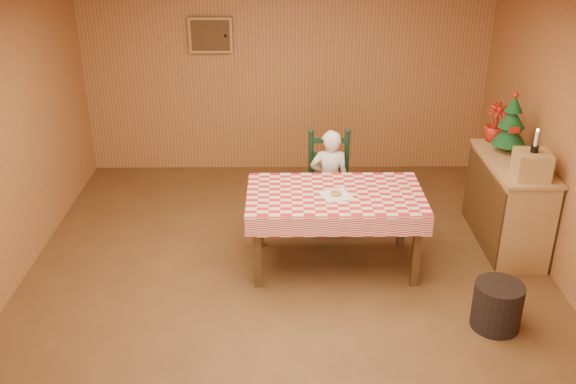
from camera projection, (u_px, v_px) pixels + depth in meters
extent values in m
plane|color=brown|center=(288.00, 297.00, 5.77)|extent=(6.00, 6.00, 0.00)
cube|color=#AD723E|center=(286.00, 70.00, 7.93)|extent=(5.00, 0.10, 2.60)
cube|color=tan|center=(211.00, 35.00, 7.68)|extent=(0.52, 0.08, 0.42)
cube|color=#4F3115|center=(210.00, 36.00, 7.64)|extent=(0.46, 0.02, 0.36)
sphere|color=black|center=(225.00, 36.00, 7.63)|extent=(0.04, 0.04, 0.04)
cube|color=#4F3115|center=(335.00, 198.00, 5.98)|extent=(1.60, 0.90, 0.06)
cube|color=#4F3115|center=(258.00, 253.00, 5.79)|extent=(0.07, 0.07, 0.69)
cube|color=#4F3115|center=(416.00, 252.00, 5.81)|extent=(0.07, 0.07, 0.69)
cube|color=#4F3115|center=(260.00, 216.00, 6.46)|extent=(0.07, 0.07, 0.69)
cube|color=#4F3115|center=(402.00, 215.00, 6.48)|extent=(0.07, 0.07, 0.69)
cube|color=red|center=(335.00, 194.00, 5.96)|extent=(1.64, 0.94, 0.02)
cube|color=red|center=(339.00, 227.00, 5.58)|extent=(1.64, 0.02, 0.18)
cube|color=red|center=(331.00, 183.00, 6.43)|extent=(1.64, 0.02, 0.18)
cube|color=#35602C|center=(247.00, 204.00, 5.99)|extent=(0.02, 0.94, 0.18)
cube|color=#35602C|center=(422.00, 203.00, 6.01)|extent=(0.02, 0.94, 0.18)
cube|color=black|center=(329.00, 193.00, 6.76)|extent=(0.44, 0.40, 0.04)
cylinder|color=black|center=(311.00, 219.00, 6.70)|extent=(0.04, 0.04, 0.41)
cylinder|color=black|center=(348.00, 219.00, 6.70)|extent=(0.04, 0.04, 0.41)
cylinder|color=black|center=(310.00, 205.00, 7.01)|extent=(0.04, 0.04, 0.41)
cylinder|color=black|center=(345.00, 204.00, 7.01)|extent=(0.04, 0.04, 0.41)
cylinder|color=black|center=(311.00, 158.00, 6.78)|extent=(0.05, 0.05, 0.60)
sphere|color=black|center=(311.00, 132.00, 6.65)|extent=(0.06, 0.06, 0.06)
cylinder|color=black|center=(347.00, 158.00, 6.78)|extent=(0.05, 0.05, 0.60)
sphere|color=black|center=(348.00, 131.00, 6.65)|extent=(0.06, 0.06, 0.06)
cube|color=black|center=(328.00, 169.00, 6.83)|extent=(0.38, 0.03, 0.05)
cube|color=black|center=(329.00, 155.00, 6.76)|extent=(0.38, 0.03, 0.05)
cube|color=black|center=(329.00, 141.00, 6.69)|extent=(0.38, 0.03, 0.05)
imported|color=white|center=(329.00, 181.00, 6.70)|extent=(0.41, 0.27, 1.12)
cube|color=white|center=(336.00, 195.00, 5.91)|extent=(0.33, 0.33, 0.00)
torus|color=#C69347|center=(336.00, 193.00, 5.90)|extent=(0.10, 0.10, 0.03)
cube|color=tan|center=(508.00, 205.00, 6.45)|extent=(0.50, 1.20, 0.90)
cube|color=tan|center=(515.00, 162.00, 6.25)|extent=(0.54, 1.24, 0.03)
cube|color=#4F3115|center=(482.00, 205.00, 6.44)|extent=(0.02, 1.20, 0.80)
cube|color=tan|center=(532.00, 165.00, 5.83)|extent=(0.32, 0.32, 0.25)
cylinder|color=#4F3115|center=(508.00, 148.00, 6.45)|extent=(0.04, 0.04, 0.08)
cone|color=#0D3A17|center=(510.00, 133.00, 6.38)|extent=(0.34, 0.34, 0.24)
cone|color=#0D3A17|center=(512.00, 117.00, 6.32)|extent=(0.26, 0.26, 0.20)
cone|color=#0D3A17|center=(514.00, 104.00, 6.26)|extent=(0.18, 0.18, 0.16)
sphere|color=#A51E0F|center=(516.00, 95.00, 6.22)|extent=(0.06, 0.06, 0.06)
cube|color=#A51E0F|center=(514.00, 130.00, 6.21)|extent=(0.10, 0.02, 0.06)
sphere|color=#A51E0F|center=(520.00, 132.00, 6.32)|extent=(0.04, 0.04, 0.04)
sphere|color=#A51E0F|center=(503.00, 122.00, 6.39)|extent=(0.04, 0.04, 0.04)
sphere|color=#A51E0F|center=(514.00, 111.00, 6.38)|extent=(0.04, 0.04, 0.04)
imported|color=#A51E0F|center=(496.00, 123.00, 6.65)|extent=(0.23, 0.23, 0.40)
cylinder|color=black|center=(535.00, 149.00, 5.76)|extent=(0.07, 0.07, 0.06)
cylinder|color=white|center=(536.00, 139.00, 5.72)|extent=(0.03, 0.03, 0.14)
sphere|color=orange|center=(538.00, 130.00, 5.68)|extent=(0.02, 0.02, 0.02)
cylinder|color=black|center=(497.00, 306.00, 5.30)|extent=(0.53, 0.53, 0.40)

